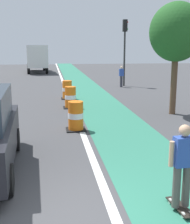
% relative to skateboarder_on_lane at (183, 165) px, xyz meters
% --- Properties ---
extents(ground_plane, '(100.00, 100.00, 0.00)m').
position_rel_skateboarder_on_lane_xyz_m(ground_plane, '(-2.19, 0.14, -0.91)').
color(ground_plane, '#424244').
extents(bike_lane_strip, '(2.50, 80.00, 0.01)m').
position_rel_skateboarder_on_lane_xyz_m(bike_lane_strip, '(0.21, 12.14, -0.91)').
color(bike_lane_strip, '#2D755B').
rests_on(bike_lane_strip, ground).
extents(lane_divider_stripe, '(0.20, 80.00, 0.01)m').
position_rel_skateboarder_on_lane_xyz_m(lane_divider_stripe, '(-1.29, 12.14, -0.91)').
color(lane_divider_stripe, silver).
rests_on(lane_divider_stripe, ground).
extents(skateboarder_on_lane, '(0.57, 0.81, 1.69)m').
position_rel_skateboarder_on_lane_xyz_m(skateboarder_on_lane, '(0.00, 0.00, 0.00)').
color(skateboarder_on_lane, black).
rests_on(skateboarder_on_lane, ground).
extents(traffic_barrel_front, '(0.73, 0.73, 1.09)m').
position_rel_skateboarder_on_lane_xyz_m(traffic_barrel_front, '(-1.49, 5.95, -0.38)').
color(traffic_barrel_front, orange).
rests_on(traffic_barrel_front, ground).
extents(traffic_barrel_mid, '(0.73, 0.73, 1.09)m').
position_rel_skateboarder_on_lane_xyz_m(traffic_barrel_mid, '(-1.40, 10.22, -0.38)').
color(traffic_barrel_mid, orange).
rests_on(traffic_barrel_mid, ground).
extents(traffic_barrel_back, '(0.73, 0.73, 1.09)m').
position_rel_skateboarder_on_lane_xyz_m(traffic_barrel_back, '(-1.41, 13.02, -0.38)').
color(traffic_barrel_back, orange).
rests_on(traffic_barrel_back, ground).
extents(delivery_truck_down_block, '(2.83, 7.74, 3.23)m').
position_rel_skateboarder_on_lane_xyz_m(delivery_truck_down_block, '(-3.96, 32.85, 0.94)').
color(delivery_truck_down_block, silver).
rests_on(delivery_truck_down_block, ground).
extents(traffic_light_corner, '(0.41, 0.32, 5.10)m').
position_rel_skateboarder_on_lane_xyz_m(traffic_light_corner, '(3.42, 18.50, 2.59)').
color(traffic_light_corner, '#2D2D2D').
rests_on(traffic_light_corner, ground).
extents(pedestrian_crossing, '(0.34, 0.20, 1.61)m').
position_rel_skateboarder_on_lane_xyz_m(pedestrian_crossing, '(3.04, 17.81, -0.05)').
color(pedestrian_crossing, '#33333D').
rests_on(pedestrian_crossing, ground).
extents(street_tree_sidewalk, '(2.40, 2.40, 5.00)m').
position_rel_skateboarder_on_lane_xyz_m(street_tree_sidewalk, '(3.20, 8.13, 2.76)').
color(street_tree_sidewalk, brown).
rests_on(street_tree_sidewalk, ground).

